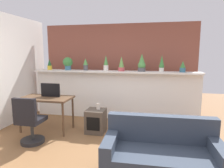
% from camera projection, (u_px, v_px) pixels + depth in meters
% --- Properties ---
extents(ground_plane, '(12.00, 12.00, 0.00)m').
position_uv_depth(ground_plane, '(90.00, 155.00, 3.34)').
color(ground_plane, brown).
extents(divider_wall, '(4.26, 0.16, 1.21)m').
position_uv_depth(divider_wall, '(114.00, 95.00, 5.18)').
color(divider_wall, white).
rests_on(divider_wall, ground).
extents(plant_shelf, '(4.26, 0.38, 0.04)m').
position_uv_depth(plant_shelf, '(114.00, 72.00, 5.05)').
color(plant_shelf, white).
rests_on(plant_shelf, divider_wall).
extents(brick_wall_behind, '(4.26, 0.10, 2.50)m').
position_uv_depth(brick_wall_behind, '(118.00, 69.00, 5.66)').
color(brick_wall_behind, brown).
rests_on(brick_wall_behind, ground).
extents(potted_plant_0, '(0.12, 0.12, 0.30)m').
position_uv_depth(potted_plant_0, '(50.00, 65.00, 5.37)').
color(potted_plant_0, gold).
rests_on(potted_plant_0, plant_shelf).
extents(potted_plant_1, '(0.26, 0.26, 0.34)m').
position_uv_depth(potted_plant_1, '(68.00, 63.00, 5.31)').
color(potted_plant_1, '#386B84').
rests_on(potted_plant_1, plant_shelf).
extents(potted_plant_2, '(0.13, 0.13, 0.31)m').
position_uv_depth(potted_plant_2, '(86.00, 64.00, 5.20)').
color(potted_plant_2, '#4C4C51').
rests_on(potted_plant_2, plant_shelf).
extents(potted_plant_3, '(0.12, 0.12, 0.40)m').
position_uv_depth(potted_plant_3, '(106.00, 63.00, 5.05)').
color(potted_plant_3, silver).
rests_on(potted_plant_3, plant_shelf).
extents(potted_plant_4, '(0.16, 0.16, 0.37)m').
position_uv_depth(potted_plant_4, '(121.00, 64.00, 4.97)').
color(potted_plant_4, '#B7474C').
rests_on(potted_plant_4, plant_shelf).
extents(potted_plant_5, '(0.19, 0.19, 0.44)m').
position_uv_depth(potted_plant_5, '(142.00, 64.00, 4.87)').
color(potted_plant_5, '#4C4C51').
rests_on(potted_plant_5, plant_shelf).
extents(potted_plant_6, '(0.12, 0.12, 0.40)m').
position_uv_depth(potted_plant_6, '(162.00, 64.00, 4.76)').
color(potted_plant_6, silver).
rests_on(potted_plant_6, plant_shelf).
extents(potted_plant_7, '(0.13, 0.13, 0.27)m').
position_uv_depth(potted_plant_7, '(183.00, 67.00, 4.68)').
color(potted_plant_7, '#386B84').
rests_on(potted_plant_7, plant_shelf).
extents(desk, '(1.10, 0.60, 0.75)m').
position_uv_depth(desk, '(46.00, 101.00, 4.33)').
color(desk, brown).
rests_on(desk, ground).
extents(tv_monitor, '(0.44, 0.04, 0.29)m').
position_uv_depth(tv_monitor, '(50.00, 90.00, 4.36)').
color(tv_monitor, black).
rests_on(tv_monitor, desk).
extents(office_chair, '(0.45, 0.45, 0.91)m').
position_uv_depth(office_chair, '(30.00, 124.00, 3.70)').
color(office_chair, '#262628').
rests_on(office_chair, ground).
extents(side_cube_shelf, '(0.40, 0.41, 0.50)m').
position_uv_depth(side_cube_shelf, '(96.00, 121.00, 4.28)').
color(side_cube_shelf, '#4C4238').
rests_on(side_cube_shelf, ground).
extents(vase_on_shelf, '(0.08, 0.08, 0.13)m').
position_uv_depth(vase_on_shelf, '(98.00, 106.00, 4.28)').
color(vase_on_shelf, silver).
rests_on(vase_on_shelf, side_cube_shelf).
extents(couch, '(1.59, 0.81, 0.80)m').
position_uv_depth(couch, '(161.00, 157.00, 2.72)').
color(couch, '#333D4C').
rests_on(couch, ground).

